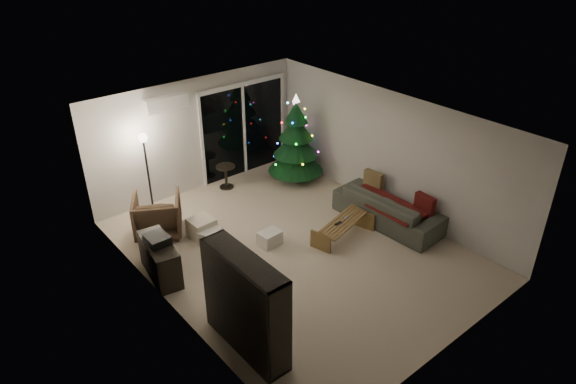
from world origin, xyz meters
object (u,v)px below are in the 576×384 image
at_px(bookshelf, 234,310).
at_px(media_cabinet, 160,259).
at_px(armchair, 157,215).
at_px(christmas_tree, 296,138).
at_px(coffee_table, 343,230).
at_px(sofa, 388,208).

height_order(bookshelf, media_cabinet, bookshelf).
xyz_separation_m(bookshelf, armchair, (0.60, 3.49, -0.36)).
bearing_deg(christmas_tree, coffee_table, -110.25).
xyz_separation_m(armchair, sofa, (3.70, -2.57, -0.08)).
bearing_deg(coffee_table, armchair, 122.42).
bearing_deg(armchair, sofa, 175.10).
bearing_deg(bookshelf, armchair, 91.96).
height_order(coffee_table, christmas_tree, christmas_tree).
bearing_deg(bookshelf, sofa, 23.65).
relative_size(armchair, sofa, 0.40).
distance_m(bookshelf, coffee_table, 3.42).
distance_m(bookshelf, media_cabinet, 2.29).
relative_size(sofa, christmas_tree, 1.09).
relative_size(bookshelf, sofa, 0.69).
bearing_deg(sofa, bookshelf, 99.03).
distance_m(sofa, coffee_table, 1.12).
xyz_separation_m(coffee_table, christmas_tree, (0.91, 2.47, 0.83)).
distance_m(media_cabinet, sofa, 4.50).
bearing_deg(armchair, coffee_table, 167.02).
bearing_deg(media_cabinet, sofa, -8.19).
bearing_deg(sofa, armchair, 52.26).
bearing_deg(bookshelf, christmas_tree, 52.38).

